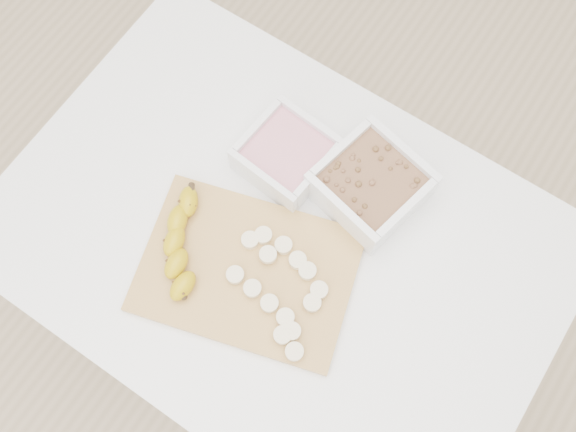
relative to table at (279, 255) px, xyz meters
The scene contains 7 objects.
ground 0.65m from the table, ahead, with size 3.50×3.50×0.00m, color #C6AD89.
table is the anchor object (origin of this frame).
bowl_yogurt 0.20m from the table, 118.15° to the left, with size 0.16×0.16×0.07m.
bowl_granola 0.23m from the table, 62.66° to the left, with size 0.20×0.20×0.08m.
cutting_board 0.13m from the table, 99.58° to the right, with size 0.37×0.26×0.01m, color tan.
banana 0.21m from the table, 139.87° to the right, with size 0.05×0.20×0.03m, color #BB9A0A, non-canonical shape.
banana_slices 0.15m from the table, 53.79° to the right, with size 0.20×0.17×0.02m.
Camera 1 is at (0.20, -0.27, 1.85)m, focal length 40.00 mm.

